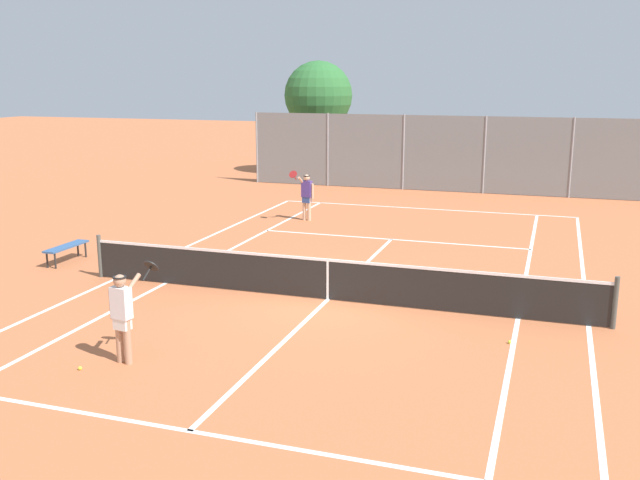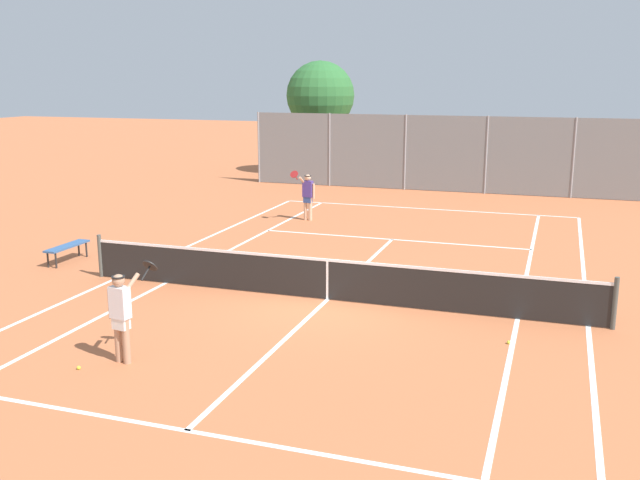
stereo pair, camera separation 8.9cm
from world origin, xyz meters
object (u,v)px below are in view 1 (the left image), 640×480
(player_near_side, at_px, (122,312))
(loose_tennis_ball_1, at_px, (80,368))
(tennis_net, at_px, (328,278))
(player_far_left, at_px, (306,194))
(tree_behind_left, at_px, (318,98))
(loose_tennis_ball_0, at_px, (510,342))
(courtside_bench, at_px, (66,248))

(player_near_side, relative_size, loose_tennis_ball_1, 26.88)
(tennis_net, bearing_deg, player_far_left, 112.43)
(player_near_side, relative_size, player_far_left, 1.00)
(player_near_side, height_order, tree_behind_left, tree_behind_left)
(player_far_left, distance_m, loose_tennis_ball_0, 12.46)
(player_far_left, relative_size, loose_tennis_ball_1, 26.88)
(courtside_bench, height_order, tree_behind_left, tree_behind_left)
(loose_tennis_ball_1, distance_m, courtside_bench, 7.73)
(courtside_bench, bearing_deg, player_near_side, -45.33)
(player_near_side, bearing_deg, player_far_left, 95.32)
(tennis_net, bearing_deg, courtside_bench, 173.06)
(player_far_left, distance_m, tree_behind_left, 12.39)
(tennis_net, xyz_separation_m, player_far_left, (-3.47, 8.41, 0.42))
(loose_tennis_ball_1, bearing_deg, courtside_bench, 128.98)
(loose_tennis_ball_1, xyz_separation_m, courtside_bench, (-4.86, 6.00, 0.38))
(courtside_bench, bearing_deg, tree_behind_left, 87.73)
(tennis_net, height_order, loose_tennis_ball_0, tennis_net)
(tennis_net, xyz_separation_m, player_near_side, (-2.26, -4.54, 0.42))
(loose_tennis_ball_1, relative_size, tree_behind_left, 0.01)
(courtside_bench, distance_m, tree_behind_left, 19.33)
(tennis_net, distance_m, courtside_bench, 7.73)
(tree_behind_left, bearing_deg, player_far_left, -73.36)
(player_near_side, xyz_separation_m, courtside_bench, (-5.41, 5.47, -0.52))
(loose_tennis_ball_1, bearing_deg, loose_tennis_ball_0, 27.55)
(loose_tennis_ball_1, bearing_deg, player_near_side, 44.29)
(player_near_side, distance_m, loose_tennis_ball_1, 1.18)
(loose_tennis_ball_0, height_order, loose_tennis_ball_1, same)
(tennis_net, distance_m, tree_behind_left, 21.37)
(player_near_side, xyz_separation_m, player_far_left, (-1.21, 12.94, 0.00))
(tree_behind_left, bearing_deg, player_near_side, -79.24)
(player_near_side, relative_size, courtside_bench, 1.18)
(tennis_net, relative_size, player_near_side, 6.76)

